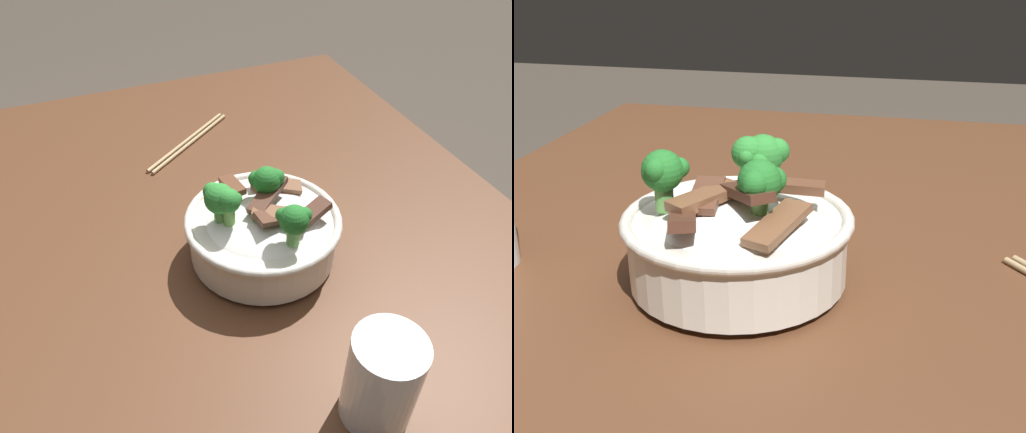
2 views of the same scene
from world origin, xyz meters
TOP-DOWN VIEW (x-y plane):
  - dining_table at (0.00, 0.00)m, footprint 1.13×1.06m
  - rice_bowl at (0.13, -0.09)m, footprint 0.22×0.22m

SIDE VIEW (x-z plane):
  - dining_table at x=0.00m, z-range 0.26..1.03m
  - rice_bowl at x=0.13m, z-range 0.75..0.89m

